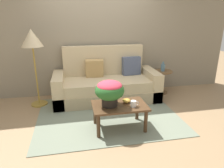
% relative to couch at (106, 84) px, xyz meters
% --- Properties ---
extents(ground_plane, '(14.00, 14.00, 0.00)m').
position_rel_couch_xyz_m(ground_plane, '(-0.11, -0.84, -0.34)').
color(ground_plane, '#997A56').
extents(wall_back, '(6.40, 0.12, 2.90)m').
position_rel_couch_xyz_m(wall_back, '(-0.11, 0.50, 1.11)').
color(wall_back, gray).
rests_on(wall_back, ground).
extents(area_rug, '(2.55, 1.98, 0.01)m').
position_rel_couch_xyz_m(area_rug, '(-0.11, -0.82, -0.33)').
color(area_rug, gray).
rests_on(area_rug, ground).
extents(couch, '(2.23, 0.94, 1.14)m').
position_rel_couch_xyz_m(couch, '(0.00, 0.00, 0.00)').
color(couch, tan).
rests_on(couch, ground).
extents(coffee_table, '(0.87, 0.55, 0.42)m').
position_rel_couch_xyz_m(coffee_table, '(-0.01, -1.31, 0.01)').
color(coffee_table, '#442D1B').
rests_on(coffee_table, ground).
extents(side_table, '(0.44, 0.44, 0.55)m').
position_rel_couch_xyz_m(side_table, '(1.36, 0.08, 0.04)').
color(side_table, brown).
rests_on(side_table, ground).
extents(floor_lamp, '(0.41, 0.41, 1.54)m').
position_rel_couch_xyz_m(floor_lamp, '(-1.43, -0.06, 0.95)').
color(floor_lamp, olive).
rests_on(floor_lamp, ground).
extents(potted_plant, '(0.46, 0.46, 0.41)m').
position_rel_couch_xyz_m(potted_plant, '(-0.17, -1.30, 0.34)').
color(potted_plant, black).
rests_on(potted_plant, coffee_table).
extents(coffee_mug, '(0.13, 0.09, 0.10)m').
position_rel_couch_xyz_m(coffee_mug, '(0.19, -1.42, 0.13)').
color(coffee_mug, white).
rests_on(coffee_mug, coffee_table).
extents(snack_bowl, '(0.13, 0.13, 0.07)m').
position_rel_couch_xyz_m(snack_bowl, '(0.13, -1.24, 0.12)').
color(snack_bowl, gold).
rests_on(snack_bowl, coffee_table).
extents(table_vase, '(0.09, 0.09, 0.22)m').
position_rel_couch_xyz_m(table_vase, '(1.35, 0.06, 0.29)').
color(table_vase, slate).
rests_on(table_vase, side_table).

